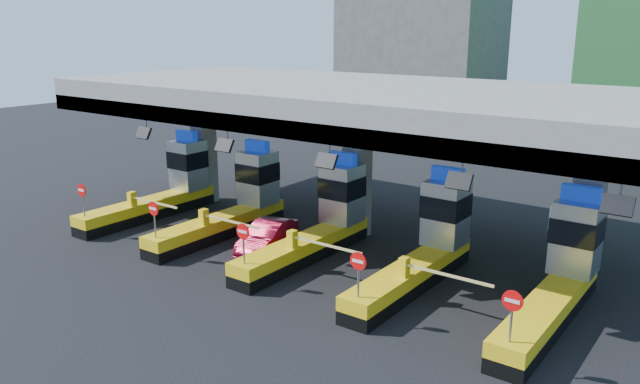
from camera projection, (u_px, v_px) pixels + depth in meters
The scene contains 9 objects.
ground at pixel (318, 253), 26.86m from camera, with size 120.00×120.00×0.00m, color black.
toll_canopy at pixel (357, 105), 27.52m from camera, with size 28.00×12.09×7.00m.
toll_lane_far_left at pixel (167, 187), 32.43m from camera, with size 4.43×8.00×4.16m.
toll_lane_left at pixel (237, 202), 29.58m from camera, with size 4.43×8.00×4.16m.
toll_lane_center at pixel (322, 221), 26.72m from camera, with size 4.43×8.00×4.16m.
toll_lane_right at pixel (427, 244), 23.86m from camera, with size 4.43×8.00×4.16m.
toll_lane_far_right at pixel (562, 274), 21.01m from camera, with size 4.43×8.00×4.16m.
bg_building_concrete at pixel (422, 31), 60.59m from camera, with size 14.00×10.00×18.00m, color #4C4C49.
red_car at pixel (268, 236), 27.14m from camera, with size 1.34×3.85×1.27m, color maroon.
Camera 1 is at (15.01, -20.33, 9.49)m, focal length 35.00 mm.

